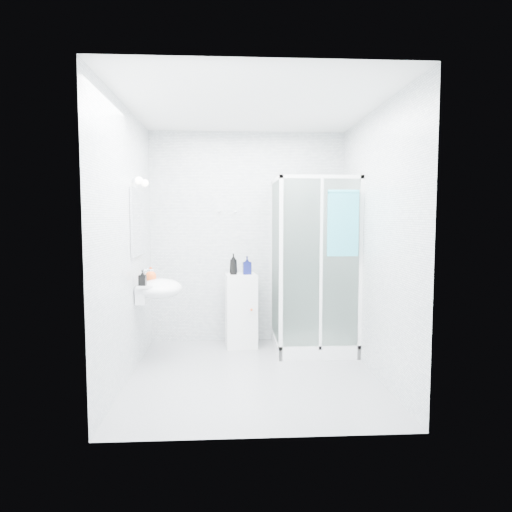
{
  "coord_description": "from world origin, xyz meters",
  "views": [
    {
      "loc": [
        -0.22,
        -4.38,
        1.55
      ],
      "look_at": [
        0.05,
        0.35,
        1.15
      ],
      "focal_mm": 32.0,
      "sensor_mm": 36.0,
      "label": 1
    }
  ],
  "objects": [
    {
      "name": "wall_basin",
      "position": [
        -0.99,
        0.45,
        0.8
      ],
      "size": [
        0.46,
        0.56,
        0.35
      ],
      "color": "white",
      "rests_on": "ground"
    },
    {
      "name": "shampoo_bottle_b",
      "position": [
        -0.02,
        1.0,
        0.99
      ],
      "size": [
        0.11,
        0.11,
        0.22
      ],
      "primitive_type": "imported",
      "rotation": [
        0.0,
        0.0,
        0.08
      ],
      "color": "#0C1048",
      "rests_on": "storage_cabinet"
    },
    {
      "name": "shampoo_bottle_a",
      "position": [
        -0.18,
        1.0,
        1.0
      ],
      "size": [
        0.11,
        0.11,
        0.25
      ],
      "primitive_type": "imported",
      "rotation": [
        0.0,
        0.0,
        -0.13
      ],
      "color": "black",
      "rests_on": "storage_cabinet"
    },
    {
      "name": "mirror",
      "position": [
        -1.19,
        0.45,
        1.5
      ],
      "size": [
        0.02,
        0.6,
        0.7
      ],
      "primitive_type": "cube",
      "color": "white",
      "rests_on": "room"
    },
    {
      "name": "shower_enclosure",
      "position": [
        0.67,
        0.77,
        0.45
      ],
      "size": [
        0.9,
        0.95,
        2.0
      ],
      "color": "white",
      "rests_on": "ground"
    },
    {
      "name": "soap_dispenser_black",
      "position": [
        -1.11,
        0.26,
        0.94
      ],
      "size": [
        0.07,
        0.08,
        0.16
      ],
      "primitive_type": "imported",
      "rotation": [
        0.0,
        0.0,
        -0.06
      ],
      "color": "black",
      "rests_on": "wall_basin"
    },
    {
      "name": "room",
      "position": [
        0.0,
        0.0,
        1.3
      ],
      "size": [
        2.4,
        2.6,
        2.6
      ],
      "color": "white",
      "rests_on": "ground"
    },
    {
      "name": "vanity_lights",
      "position": [
        -1.14,
        0.45,
        1.92
      ],
      "size": [
        0.1,
        0.4,
        0.08
      ],
      "color": "silver",
      "rests_on": "room"
    },
    {
      "name": "hand_towel",
      "position": [
        0.97,
        0.36,
        1.51
      ],
      "size": [
        0.33,
        0.05,
        0.7
      ],
      "color": "#32A6BD",
      "rests_on": "shower_enclosure"
    },
    {
      "name": "soap_dispenser_orange",
      "position": [
        -1.08,
        0.56,
        0.94
      ],
      "size": [
        0.14,
        0.14,
        0.16
      ],
      "primitive_type": "imported",
      "rotation": [
        0.0,
        0.0,
        0.17
      ],
      "color": "#FF5E1E",
      "rests_on": "wall_basin"
    },
    {
      "name": "wall_hooks",
      "position": [
        -0.25,
        1.26,
        1.62
      ],
      "size": [
        0.23,
        0.06,
        0.03
      ],
      "color": "silver",
      "rests_on": "room"
    },
    {
      "name": "storage_cabinet",
      "position": [
        -0.09,
        1.02,
        0.44
      ],
      "size": [
        0.39,
        0.4,
        0.88
      ],
      "rotation": [
        0.0,
        0.0,
        0.08
      ],
      "color": "white",
      "rests_on": "ground"
    }
  ]
}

